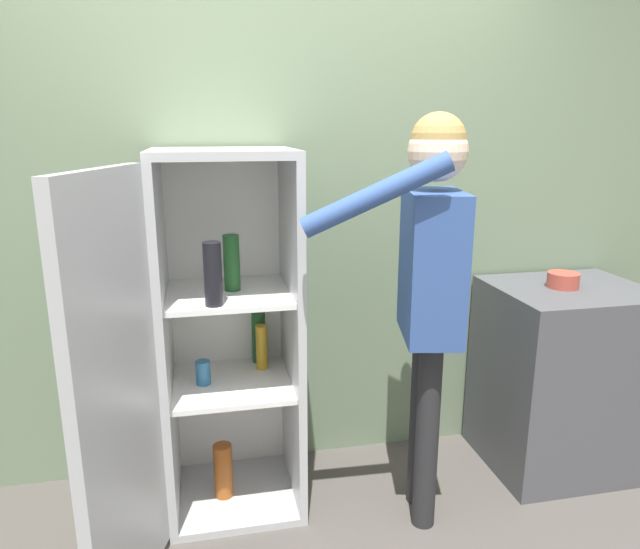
# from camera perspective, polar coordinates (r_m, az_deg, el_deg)

# --- Properties ---
(wall_back) EXTENTS (7.00, 0.06, 2.55)m
(wall_back) POSITION_cam_1_polar(r_m,az_deg,el_deg) (2.76, -4.79, 5.83)
(wall_back) COLOR gray
(wall_back) RESTS_ON ground_plane
(refrigerator) EXTENTS (0.80, 1.12, 1.60)m
(refrigerator) POSITION_cam_1_polar(r_m,az_deg,el_deg) (2.47, -11.08, -6.97)
(refrigerator) COLOR #B7BABC
(refrigerator) RESTS_ON ground_plane
(person) EXTENTS (0.71, 0.51, 1.75)m
(person) POSITION_cam_1_polar(r_m,az_deg,el_deg) (2.35, 10.91, 0.78)
(person) COLOR #262628
(person) RESTS_ON ground_plane
(counter) EXTENTS (0.73, 0.62, 0.94)m
(counter) POSITION_cam_1_polar(r_m,az_deg,el_deg) (3.17, 23.04, -9.37)
(counter) COLOR #4C4C51
(counter) RESTS_ON ground_plane
(bowl) EXTENTS (0.15, 0.15, 0.07)m
(bowl) POSITION_cam_1_polar(r_m,az_deg,el_deg) (2.99, 23.13, -0.52)
(bowl) COLOR #B24738
(bowl) RESTS_ON counter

